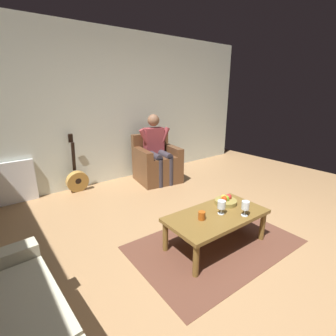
{
  "coord_description": "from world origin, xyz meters",
  "views": [
    {
      "loc": [
        2.1,
        1.23,
        1.67
      ],
      "look_at": [
        -0.02,
        -1.49,
        0.57
      ],
      "focal_mm": 26.53,
      "sensor_mm": 36.0,
      "label": 1
    }
  ],
  "objects_px": {
    "wine_glass_far": "(222,205)",
    "candle_jar": "(202,216)",
    "coffee_table": "(217,218)",
    "armchair": "(156,164)",
    "person_seated": "(157,146)",
    "guitar": "(77,179)",
    "wine_glass_near": "(245,206)",
    "fruit_bowl": "(226,201)"
  },
  "relations": [
    {
      "from": "coffee_table",
      "to": "wine_glass_near",
      "type": "xyz_separation_m",
      "value": [
        -0.2,
        0.21,
        0.16
      ]
    },
    {
      "from": "fruit_bowl",
      "to": "candle_jar",
      "type": "height_order",
      "value": "fruit_bowl"
    },
    {
      "from": "guitar",
      "to": "candle_jar",
      "type": "xyz_separation_m",
      "value": [
        -0.47,
        2.46,
        0.21
      ]
    },
    {
      "from": "wine_glass_near",
      "to": "guitar",
      "type": "bearing_deg",
      "value": -71.63
    },
    {
      "from": "coffee_table",
      "to": "guitar",
      "type": "distance_m",
      "value": 2.58
    },
    {
      "from": "person_seated",
      "to": "fruit_bowl",
      "type": "relative_size",
      "value": 4.86
    },
    {
      "from": "fruit_bowl",
      "to": "armchair",
      "type": "bearing_deg",
      "value": -101.91
    },
    {
      "from": "armchair",
      "to": "person_seated",
      "type": "relative_size",
      "value": 0.7
    },
    {
      "from": "armchair",
      "to": "person_seated",
      "type": "xyz_separation_m",
      "value": [
        0.01,
        0.03,
        0.35
      ]
    },
    {
      "from": "candle_jar",
      "to": "coffee_table",
      "type": "bearing_deg",
      "value": 175.21
    },
    {
      "from": "coffee_table",
      "to": "candle_jar",
      "type": "xyz_separation_m",
      "value": [
        0.21,
        -0.02,
        0.09
      ]
    },
    {
      "from": "fruit_bowl",
      "to": "guitar",
      "type": "bearing_deg",
      "value": -67.93
    },
    {
      "from": "armchair",
      "to": "guitar",
      "type": "bearing_deg",
      "value": -5.39
    },
    {
      "from": "fruit_bowl",
      "to": "coffee_table",
      "type": "bearing_deg",
      "value": 21.22
    },
    {
      "from": "armchair",
      "to": "fruit_bowl",
      "type": "bearing_deg",
      "value": 87.73
    },
    {
      "from": "person_seated",
      "to": "candle_jar",
      "type": "height_order",
      "value": "person_seated"
    },
    {
      "from": "wine_glass_far",
      "to": "candle_jar",
      "type": "bearing_deg",
      "value": -9.41
    },
    {
      "from": "person_seated",
      "to": "candle_jar",
      "type": "distance_m",
      "value": 2.26
    },
    {
      "from": "wine_glass_far",
      "to": "fruit_bowl",
      "type": "distance_m",
      "value": 0.28
    },
    {
      "from": "guitar",
      "to": "wine_glass_near",
      "type": "xyz_separation_m",
      "value": [
        -0.89,
        2.69,
        0.27
      ]
    },
    {
      "from": "wine_glass_near",
      "to": "wine_glass_far",
      "type": "distance_m",
      "value": 0.24
    },
    {
      "from": "armchair",
      "to": "coffee_table",
      "type": "xyz_separation_m",
      "value": [
        0.7,
        2.11,
        0.01
      ]
    },
    {
      "from": "person_seated",
      "to": "guitar",
      "type": "relative_size",
      "value": 1.26
    },
    {
      "from": "coffee_table",
      "to": "person_seated",
      "type": "bearing_deg",
      "value": -108.41
    },
    {
      "from": "fruit_bowl",
      "to": "candle_jar",
      "type": "relative_size",
      "value": 2.92
    },
    {
      "from": "wine_glass_near",
      "to": "fruit_bowl",
      "type": "bearing_deg",
      "value": -102.75
    },
    {
      "from": "armchair",
      "to": "wine_glass_near",
      "type": "relative_size",
      "value": 5.22
    },
    {
      "from": "person_seated",
      "to": "candle_jar",
      "type": "relative_size",
      "value": 14.18
    },
    {
      "from": "wine_glass_near",
      "to": "candle_jar",
      "type": "height_order",
      "value": "wine_glass_near"
    },
    {
      "from": "candle_jar",
      "to": "wine_glass_far",
      "type": "bearing_deg",
      "value": 170.59
    },
    {
      "from": "armchair",
      "to": "wine_glass_far",
      "type": "distance_m",
      "value": 2.24
    },
    {
      "from": "person_seated",
      "to": "guitar",
      "type": "bearing_deg",
      "value": -6.62
    },
    {
      "from": "fruit_bowl",
      "to": "candle_jar",
      "type": "xyz_separation_m",
      "value": [
        0.49,
        0.09,
        0.01
      ]
    },
    {
      "from": "armchair",
      "to": "coffee_table",
      "type": "bearing_deg",
      "value": 81.36
    },
    {
      "from": "wine_glass_far",
      "to": "fruit_bowl",
      "type": "xyz_separation_m",
      "value": [
        -0.24,
        -0.13,
        -0.06
      ]
    },
    {
      "from": "armchair",
      "to": "person_seated",
      "type": "height_order",
      "value": "person_seated"
    },
    {
      "from": "armchair",
      "to": "coffee_table",
      "type": "distance_m",
      "value": 2.22
    },
    {
      "from": "person_seated",
      "to": "wine_glass_near",
      "type": "relative_size",
      "value": 7.5
    },
    {
      "from": "coffee_table",
      "to": "guitar",
      "type": "height_order",
      "value": "guitar"
    },
    {
      "from": "wine_glass_near",
      "to": "coffee_table",
      "type": "bearing_deg",
      "value": -45.17
    },
    {
      "from": "wine_glass_far",
      "to": "candle_jar",
      "type": "distance_m",
      "value": 0.26
    },
    {
      "from": "person_seated",
      "to": "wine_glass_far",
      "type": "xyz_separation_m",
      "value": [
        0.65,
        2.1,
        -0.19
      ]
    }
  ]
}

